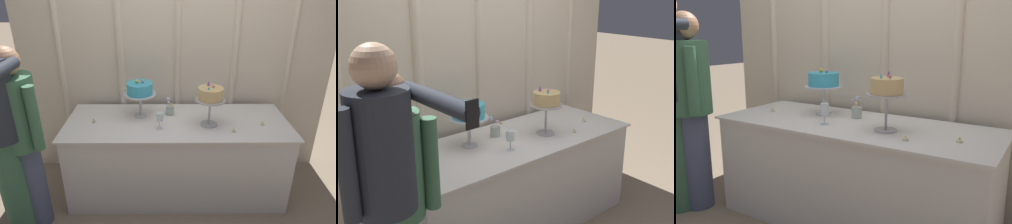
# 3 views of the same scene
# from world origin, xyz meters

# --- Properties ---
(ground_plane) EXTENTS (24.00, 24.00, 0.00)m
(ground_plane) POSITION_xyz_m (0.00, 0.00, 0.00)
(ground_plane) COLOR gray
(draped_curtain) EXTENTS (3.25, 0.18, 2.57)m
(draped_curtain) POSITION_xyz_m (-0.01, 0.58, 1.36)
(draped_curtain) COLOR beige
(draped_curtain) RESTS_ON ground_plane
(cake_table) EXTENTS (2.11, 0.81, 0.80)m
(cake_table) POSITION_xyz_m (0.00, 0.10, 0.40)
(cake_table) COLOR white
(cake_table) RESTS_ON ground_plane
(cake_display_nearleft) EXTENTS (0.31, 0.31, 0.38)m
(cake_display_nearleft) POSITION_xyz_m (-0.35, 0.21, 1.07)
(cake_display_nearleft) COLOR silver
(cake_display_nearleft) RESTS_ON cake_table
(cake_display_nearright) EXTENTS (0.27, 0.27, 0.40)m
(cake_display_nearright) POSITION_xyz_m (0.29, 0.02, 1.09)
(cake_display_nearright) COLOR #B2B2B7
(cake_display_nearright) RESTS_ON cake_table
(wine_glass) EXTENTS (0.06, 0.06, 0.16)m
(wine_glass) POSITION_xyz_m (-0.16, -0.05, 0.91)
(wine_glass) COLOR silver
(wine_glass) RESTS_ON cake_table
(flower_vase) EXTENTS (0.08, 0.11, 0.17)m
(flower_vase) POSITION_xyz_m (-0.07, 0.25, 0.86)
(flower_vase) COLOR #B2C1B2
(flower_vase) RESTS_ON cake_table
(tealight_far_left) EXTENTS (0.04, 0.04, 0.04)m
(tealight_far_left) POSITION_xyz_m (-0.78, 0.07, 0.81)
(tealight_far_left) COLOR beige
(tealight_far_left) RESTS_ON cake_table
(tealight_near_left) EXTENTS (0.04, 0.04, 0.03)m
(tealight_near_left) POSITION_xyz_m (0.49, -0.12, 0.81)
(tealight_near_left) COLOR beige
(tealight_near_left) RESTS_ON cake_table
(tealight_near_right) EXTENTS (0.04, 0.04, 0.03)m
(tealight_near_right) POSITION_xyz_m (0.79, 0.02, 0.81)
(tealight_near_right) COLOR beige
(tealight_near_right) RESTS_ON cake_table
(guest_man_dark_suit) EXTENTS (0.45, 0.45, 1.62)m
(guest_man_dark_suit) POSITION_xyz_m (-1.26, -0.36, 0.89)
(guest_man_dark_suit) COLOR #4C5675
(guest_man_dark_suit) RESTS_ON ground_plane
(guest_man_pink_jacket) EXTENTS (0.46, 0.69, 1.77)m
(guest_man_pink_jacket) POSITION_xyz_m (-1.35, -0.48, 0.99)
(guest_man_pink_jacket) COLOR #3D6B4C
(guest_man_pink_jacket) RESTS_ON ground_plane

